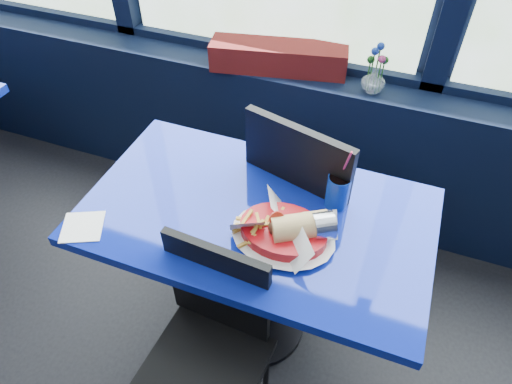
% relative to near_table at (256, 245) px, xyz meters
% --- Properties ---
extents(window_sill, '(5.00, 0.26, 0.80)m').
position_rel_near_table_xyz_m(window_sill, '(-0.30, 0.87, -0.17)').
color(window_sill, black).
rests_on(window_sill, ground).
extents(near_table, '(1.20, 0.70, 0.75)m').
position_rel_near_table_xyz_m(near_table, '(0.00, 0.00, 0.00)').
color(near_table, black).
rests_on(near_table, ground).
extents(chair_near_front, '(0.40, 0.41, 0.84)m').
position_rel_near_table_xyz_m(chair_near_front, '(-0.03, -0.37, -0.08)').
color(chair_near_front, black).
rests_on(chair_near_front, ground).
extents(chair_near_back, '(0.55, 0.55, 1.00)m').
position_rel_near_table_xyz_m(chair_near_back, '(0.05, 0.32, 0.00)').
color(chair_near_back, black).
rests_on(chair_near_back, ground).
extents(planter_box, '(0.65, 0.28, 0.13)m').
position_rel_near_table_xyz_m(planter_box, '(-0.21, 0.85, 0.29)').
color(planter_box, maroon).
rests_on(planter_box, window_sill).
extents(flower_vase, '(0.13, 0.13, 0.22)m').
position_rel_near_table_xyz_m(flower_vase, '(0.24, 0.82, 0.30)').
color(flower_vase, silver).
rests_on(flower_vase, window_sill).
extents(food_basket, '(0.33, 0.32, 0.11)m').
position_rel_near_table_xyz_m(food_basket, '(0.13, -0.08, 0.22)').
color(food_basket, '#B00B11').
rests_on(food_basket, near_table).
extents(ketchup_bottle, '(0.06, 0.06, 0.22)m').
position_rel_near_table_xyz_m(ketchup_bottle, '(-0.07, 0.28, 0.28)').
color(ketchup_bottle, '#B00B11').
rests_on(ketchup_bottle, near_table).
extents(soda_cup, '(0.08, 0.08, 0.27)m').
position_rel_near_table_xyz_m(soda_cup, '(0.25, 0.14, 0.25)').
color(soda_cup, navy).
rests_on(soda_cup, near_table).
extents(napkin, '(0.18, 0.18, 0.00)m').
position_rel_near_table_xyz_m(napkin, '(-0.52, -0.27, 0.18)').
color(napkin, white).
rests_on(napkin, near_table).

